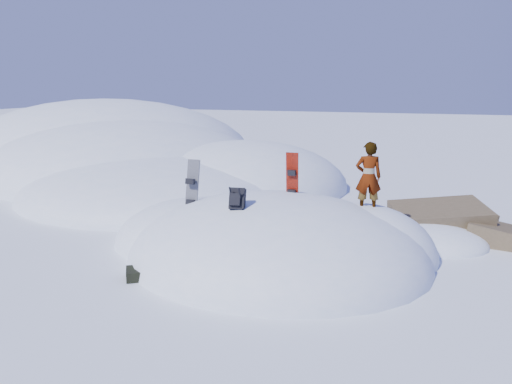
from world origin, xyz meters
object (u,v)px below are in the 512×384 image
(snowboard_red, at_px, (292,185))
(person, at_px, (368,177))
(snowboard_dark, at_px, (191,194))
(backpack, at_px, (237,199))

(snowboard_red, relative_size, person, 0.99)
(snowboard_dark, xyz_separation_m, person, (4.08, 0.74, 0.53))
(snowboard_dark, bearing_deg, snowboard_red, 20.74)
(snowboard_red, xyz_separation_m, person, (1.77, 0.02, 0.29))
(snowboard_dark, bearing_deg, backpack, -28.90)
(snowboard_red, relative_size, snowboard_dark, 0.94)
(snowboard_red, distance_m, backpack, 1.86)
(backpack, bearing_deg, snowboard_dark, 138.24)
(snowboard_red, distance_m, snowboard_dark, 2.43)
(backpack, distance_m, person, 3.07)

